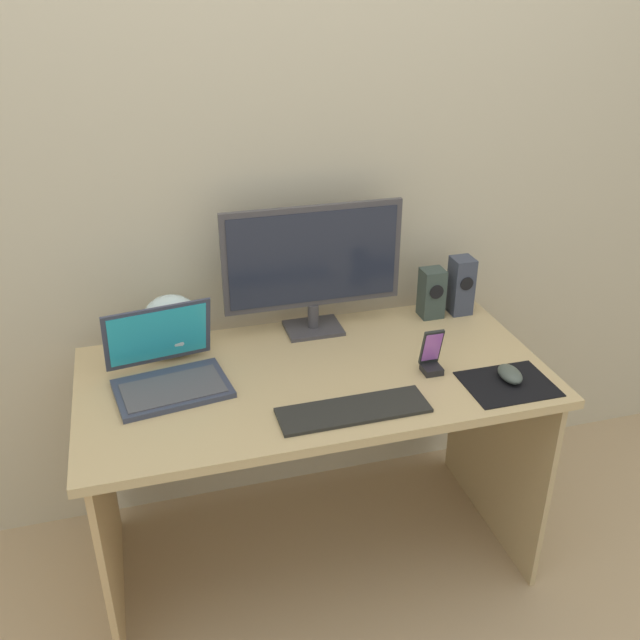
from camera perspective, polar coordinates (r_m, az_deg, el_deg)
ground_plane at (r=2.51m, az=-0.41°, el=-18.52°), size 8.00×8.00×0.00m
wall_back at (r=2.23m, az=-3.49°, el=13.01°), size 6.00×0.04×2.50m
desk at (r=2.14m, az=-0.46°, el=-7.79°), size 1.36×0.69×0.72m
monitor at (r=2.19m, az=-0.57°, el=4.63°), size 0.57×0.14×0.42m
speaker_right at (r=2.41m, az=11.43°, el=2.78°), size 0.07×0.08×0.20m
speaker_near_monitor at (r=2.37m, az=9.10°, el=2.19°), size 0.08×0.08×0.17m
laptop at (r=2.03m, az=-12.34°, el=-4.02°), size 0.35×0.31×0.21m
fishbowl at (r=2.17m, az=-12.01°, el=-0.38°), size 0.19×0.19×0.19m
keyboard_external at (r=1.89m, az=2.74°, el=-7.36°), size 0.41×0.13×0.01m
mousepad at (r=2.07m, az=15.09°, el=-5.06°), size 0.25×0.20×0.00m
mouse at (r=2.08m, az=15.25°, el=-4.28°), size 0.06×0.10×0.04m
phone_in_dock at (r=2.06m, az=9.10°, el=-3.00°), size 0.06×0.06×0.14m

